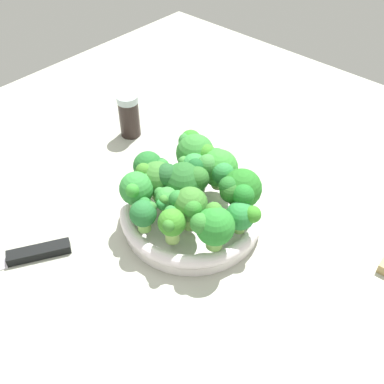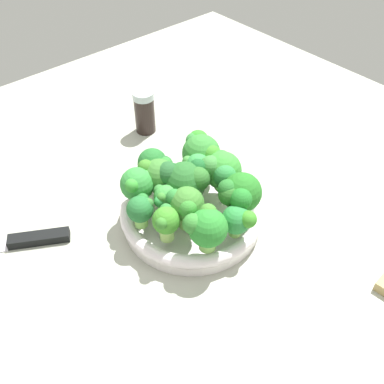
{
  "view_description": "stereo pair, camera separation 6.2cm",
  "coord_description": "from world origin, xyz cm",
  "px_view_note": "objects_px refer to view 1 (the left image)",
  "views": [
    {
      "loc": [
        -37.99,
        -33.41,
        55.96
      ],
      "look_at": [
        0.97,
        1.75,
        6.81
      ],
      "focal_mm": 42.67,
      "sensor_mm": 36.0,
      "label": 1
    },
    {
      "loc": [
        -33.6,
        -37.74,
        55.96
      ],
      "look_at": [
        0.97,
        1.75,
        6.81
      ],
      "focal_mm": 42.67,
      "sensor_mm": 36.0,
      "label": 2
    }
  ],
  "objects_px": {
    "broccoli_floret_7": "(240,190)",
    "broccoli_floret_11": "(195,151)",
    "broccoli_floret_1": "(189,205)",
    "broccoli_floret_4": "(218,168)",
    "broccoli_floret_2": "(144,213)",
    "broccoli_floret_9": "(156,177)",
    "broccoli_floret_12": "(151,167)",
    "broccoli_floret_0": "(184,181)",
    "broccoli_floret_8": "(194,167)",
    "bowl": "(192,213)",
    "broccoli_floret_13": "(167,200)",
    "knife": "(7,260)",
    "broccoli_floret_3": "(242,216)",
    "broccoli_floret_6": "(137,189)",
    "pepper_shaker": "(129,115)",
    "broccoli_floret_10": "(172,223)",
    "broccoli_floret_5": "(213,226)"
  },
  "relations": [
    {
      "from": "broccoli_floret_11",
      "to": "broccoli_floret_13",
      "type": "bearing_deg",
      "value": -159.3
    },
    {
      "from": "bowl",
      "to": "broccoli_floret_0",
      "type": "bearing_deg",
      "value": 88.74
    },
    {
      "from": "broccoli_floret_7",
      "to": "broccoli_floret_11",
      "type": "xyz_separation_m",
      "value": [
        0.03,
        0.12,
        -0.0
      ]
    },
    {
      "from": "broccoli_floret_11",
      "to": "broccoli_floret_12",
      "type": "height_order",
      "value": "broccoli_floret_11"
    },
    {
      "from": "broccoli_floret_7",
      "to": "knife",
      "type": "bearing_deg",
      "value": 144.09
    },
    {
      "from": "broccoli_floret_12",
      "to": "broccoli_floret_13",
      "type": "xyz_separation_m",
      "value": [
        -0.04,
        -0.07,
        -0.01
      ]
    },
    {
      "from": "broccoli_floret_5",
      "to": "broccoli_floret_8",
      "type": "bearing_deg",
      "value": 53.69
    },
    {
      "from": "broccoli_floret_4",
      "to": "broccoli_floret_11",
      "type": "height_order",
      "value": "same"
    },
    {
      "from": "broccoli_floret_4",
      "to": "pepper_shaker",
      "type": "bearing_deg",
      "value": 81.9
    },
    {
      "from": "broccoli_floret_2",
      "to": "broccoli_floret_7",
      "type": "xyz_separation_m",
      "value": [
        0.13,
        -0.08,
        0.01
      ]
    },
    {
      "from": "broccoli_floret_3",
      "to": "broccoli_floret_11",
      "type": "bearing_deg",
      "value": 67.78
    },
    {
      "from": "broccoli_floret_5",
      "to": "broccoli_floret_13",
      "type": "relative_size",
      "value": 1.3
    },
    {
      "from": "broccoli_floret_8",
      "to": "broccoli_floret_11",
      "type": "xyz_separation_m",
      "value": [
        0.03,
        0.03,
        0.0
      ]
    },
    {
      "from": "broccoli_floret_13",
      "to": "broccoli_floret_3",
      "type": "bearing_deg",
      "value": -63.24
    },
    {
      "from": "broccoli_floret_8",
      "to": "broccoli_floret_10",
      "type": "xyz_separation_m",
      "value": [
        -0.11,
        -0.06,
        -0.0
      ]
    },
    {
      "from": "broccoli_floret_2",
      "to": "pepper_shaker",
      "type": "distance_m",
      "value": 0.3
    },
    {
      "from": "broccoli_floret_1",
      "to": "broccoli_floret_8",
      "type": "relative_size",
      "value": 1.15
    },
    {
      "from": "broccoli_floret_9",
      "to": "broccoli_floret_13",
      "type": "bearing_deg",
      "value": -114.58
    },
    {
      "from": "broccoli_floret_1",
      "to": "broccoli_floret_10",
      "type": "xyz_separation_m",
      "value": [
        -0.04,
        -0.0,
        -0.01
      ]
    },
    {
      "from": "bowl",
      "to": "broccoli_floret_12",
      "type": "height_order",
      "value": "broccoli_floret_12"
    },
    {
      "from": "bowl",
      "to": "broccoli_floret_4",
      "type": "bearing_deg",
      "value": -0.85
    },
    {
      "from": "broccoli_floret_8",
      "to": "broccoli_floret_1",
      "type": "bearing_deg",
      "value": -142.61
    },
    {
      "from": "pepper_shaker",
      "to": "broccoli_floret_8",
      "type": "bearing_deg",
      "value": -104.87
    },
    {
      "from": "broccoli_floret_9",
      "to": "broccoli_floret_10",
      "type": "distance_m",
      "value": 0.1
    },
    {
      "from": "broccoli_floret_8",
      "to": "broccoli_floret_9",
      "type": "height_order",
      "value": "broccoli_floret_9"
    },
    {
      "from": "knife",
      "to": "broccoli_floret_9",
      "type": "bearing_deg",
      "value": -23.0
    },
    {
      "from": "broccoli_floret_0",
      "to": "broccoli_floret_7",
      "type": "xyz_separation_m",
      "value": [
        0.04,
        -0.08,
        0.0
      ]
    },
    {
      "from": "broccoli_floret_0",
      "to": "broccoli_floret_8",
      "type": "xyz_separation_m",
      "value": [
        0.04,
        0.01,
        -0.0
      ]
    },
    {
      "from": "knife",
      "to": "broccoli_floret_2",
      "type": "bearing_deg",
      "value": -38.11
    },
    {
      "from": "broccoli_floret_6",
      "to": "pepper_shaker",
      "type": "xyz_separation_m",
      "value": [
        0.16,
        0.2,
        -0.03
      ]
    },
    {
      "from": "broccoli_floret_2",
      "to": "bowl",
      "type": "bearing_deg",
      "value": -13.63
    },
    {
      "from": "broccoli_floret_2",
      "to": "broccoli_floret_13",
      "type": "height_order",
      "value": "same"
    },
    {
      "from": "broccoli_floret_1",
      "to": "broccoli_floret_4",
      "type": "relative_size",
      "value": 1.0
    },
    {
      "from": "broccoli_floret_0",
      "to": "broccoli_floret_9",
      "type": "relative_size",
      "value": 1.1
    },
    {
      "from": "broccoli_floret_1",
      "to": "broccoli_floret_5",
      "type": "height_order",
      "value": "same"
    },
    {
      "from": "broccoli_floret_2",
      "to": "broccoli_floret_10",
      "type": "distance_m",
      "value": 0.05
    },
    {
      "from": "broccoli_floret_3",
      "to": "bowl",
      "type": "bearing_deg",
      "value": 96.7
    },
    {
      "from": "broccoli_floret_0",
      "to": "broccoli_floret_12",
      "type": "relative_size",
      "value": 1.2
    },
    {
      "from": "broccoli_floret_7",
      "to": "broccoli_floret_13",
      "type": "bearing_deg",
      "value": 138.18
    },
    {
      "from": "broccoli_floret_9",
      "to": "broccoli_floret_12",
      "type": "height_order",
      "value": "broccoli_floret_9"
    },
    {
      "from": "broccoli_floret_13",
      "to": "knife",
      "type": "height_order",
      "value": "broccoli_floret_13"
    },
    {
      "from": "broccoli_floret_5",
      "to": "broccoli_floret_12",
      "type": "height_order",
      "value": "broccoli_floret_5"
    },
    {
      "from": "broccoli_floret_7",
      "to": "broccoli_floret_11",
      "type": "distance_m",
      "value": 0.12
    },
    {
      "from": "broccoli_floret_13",
      "to": "broccoli_floret_6",
      "type": "bearing_deg",
      "value": 111.75
    },
    {
      "from": "broccoli_floret_7",
      "to": "broccoli_floret_8",
      "type": "relative_size",
      "value": 1.18
    },
    {
      "from": "bowl",
      "to": "broccoli_floret_3",
      "type": "distance_m",
      "value": 0.1
    },
    {
      "from": "bowl",
      "to": "broccoli_floret_6",
      "type": "xyz_separation_m",
      "value": [
        -0.06,
        0.06,
        0.06
      ]
    },
    {
      "from": "broccoli_floret_0",
      "to": "broccoli_floret_8",
      "type": "relative_size",
      "value": 1.25
    },
    {
      "from": "bowl",
      "to": "broccoli_floret_3",
      "type": "relative_size",
      "value": 4.42
    },
    {
      "from": "broccoli_floret_4",
      "to": "broccoli_floret_7",
      "type": "bearing_deg",
      "value": -109.0
    }
  ]
}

